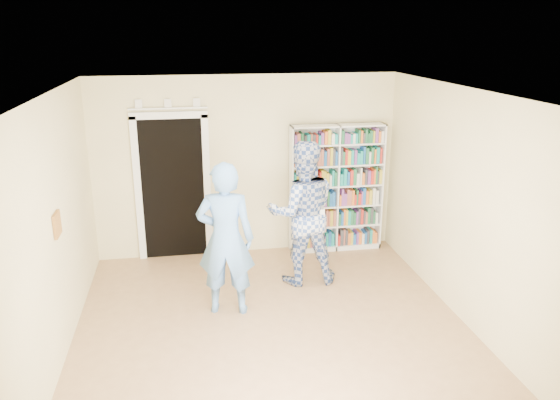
% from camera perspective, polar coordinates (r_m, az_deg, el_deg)
% --- Properties ---
extents(floor, '(5.00, 5.00, 0.00)m').
position_cam_1_polar(floor, '(6.39, -0.57, -13.83)').
color(floor, '#956C48').
rests_on(floor, ground).
extents(ceiling, '(5.00, 5.00, 0.00)m').
position_cam_1_polar(ceiling, '(5.49, -0.66, 10.98)').
color(ceiling, white).
rests_on(ceiling, wall_back).
extents(wall_back, '(4.50, 0.00, 4.50)m').
position_cam_1_polar(wall_back, '(8.17, -3.49, 3.53)').
color(wall_back, beige).
rests_on(wall_back, floor).
extents(wall_left, '(0.00, 5.00, 5.00)m').
position_cam_1_polar(wall_left, '(5.89, -22.78, -3.49)').
color(wall_left, beige).
rests_on(wall_left, floor).
extents(wall_right, '(0.00, 5.00, 5.00)m').
position_cam_1_polar(wall_right, '(6.54, 19.24, -1.08)').
color(wall_right, beige).
rests_on(wall_right, floor).
extents(bookshelf, '(1.43, 0.27, 1.96)m').
position_cam_1_polar(bookshelf, '(8.38, 5.89, 1.27)').
color(bookshelf, white).
rests_on(bookshelf, floor).
extents(doorway, '(1.10, 0.08, 2.43)m').
position_cam_1_polar(doorway, '(8.15, -11.16, 1.94)').
color(doorway, black).
rests_on(doorway, floor).
extents(wall_art, '(0.03, 0.25, 0.25)m').
position_cam_1_polar(wall_art, '(6.06, -22.27, -2.37)').
color(wall_art, brown).
rests_on(wall_art, wall_left).
extents(man_blue, '(0.76, 0.57, 1.88)m').
position_cam_1_polar(man_blue, '(6.50, -5.70, -4.08)').
color(man_blue, '#5E91D2').
rests_on(man_blue, floor).
extents(man_plaid, '(0.97, 0.77, 1.95)m').
position_cam_1_polar(man_plaid, '(7.25, 2.34, -1.38)').
color(man_plaid, '#304C93').
rests_on(man_plaid, floor).
extents(paper_sheet, '(0.20, 0.02, 0.28)m').
position_cam_1_polar(paper_sheet, '(7.12, 3.90, -2.08)').
color(paper_sheet, white).
rests_on(paper_sheet, man_plaid).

